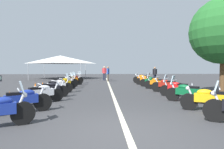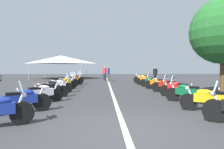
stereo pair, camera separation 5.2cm
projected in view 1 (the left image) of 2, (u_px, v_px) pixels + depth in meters
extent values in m
plane|color=#38383A|center=(127.00, 132.00, 4.66)|extent=(80.00, 80.00, 0.00)
cube|color=beige|center=(111.00, 91.00, 12.56)|extent=(30.39, 0.16, 0.01)
cylinder|color=black|center=(23.00, 113.00, 5.23)|extent=(0.41, 0.63, 0.64)
ellipsoid|color=navy|center=(2.00, 101.00, 4.97)|extent=(0.47, 0.58, 0.22)
cylinder|color=silver|center=(20.00, 103.00, 5.18)|extent=(0.19, 0.29, 0.58)
cylinder|color=silver|center=(18.00, 90.00, 5.15)|extent=(0.57, 0.31, 0.04)
sphere|color=silver|center=(25.00, 95.00, 5.23)|extent=(0.14, 0.14, 0.14)
cube|color=silver|center=(22.00, 87.00, 5.19)|extent=(0.38, 0.27, 0.32)
cylinder|color=black|center=(43.00, 102.00, 6.87)|extent=(0.43, 0.63, 0.64)
cube|color=navy|center=(21.00, 99.00, 6.49)|extent=(0.76, 1.07, 0.30)
ellipsoid|color=navy|center=(27.00, 93.00, 6.58)|extent=(0.48, 0.58, 0.22)
cube|color=black|center=(14.00, 94.00, 6.37)|extent=(0.46, 0.55, 0.12)
cylinder|color=silver|center=(41.00, 94.00, 6.83)|extent=(0.20, 0.29, 0.58)
cylinder|color=silver|center=(39.00, 84.00, 6.79)|extent=(0.56, 0.33, 0.04)
sphere|color=silver|center=(44.00, 88.00, 6.88)|extent=(0.14, 0.14, 0.14)
cylinder|color=silver|center=(7.00, 107.00, 6.44)|extent=(0.34, 0.52, 0.08)
cylinder|color=black|center=(57.00, 95.00, 8.76)|extent=(0.48, 0.56, 0.61)
cylinder|color=black|center=(21.00, 99.00, 7.76)|extent=(0.48, 0.56, 0.61)
cube|color=white|center=(40.00, 93.00, 8.25)|extent=(0.94, 1.09, 0.30)
ellipsoid|color=white|center=(44.00, 88.00, 8.37)|extent=(0.53, 0.57, 0.22)
cube|color=black|center=(35.00, 89.00, 8.10)|extent=(0.50, 0.54, 0.12)
cylinder|color=silver|center=(55.00, 89.00, 8.71)|extent=(0.23, 0.27, 0.58)
cylinder|color=silver|center=(54.00, 81.00, 8.67)|extent=(0.51, 0.41, 0.04)
sphere|color=silver|center=(58.00, 84.00, 8.78)|extent=(0.14, 0.14, 0.14)
cylinder|color=silver|center=(28.00, 99.00, 8.10)|extent=(0.40, 0.48, 0.08)
cylinder|color=black|center=(63.00, 91.00, 10.13)|extent=(0.41, 0.61, 0.62)
cylinder|color=black|center=(34.00, 93.00, 9.41)|extent=(0.41, 0.61, 0.62)
cube|color=black|center=(49.00, 89.00, 9.76)|extent=(0.75, 1.10, 0.30)
ellipsoid|color=black|center=(53.00, 85.00, 9.85)|extent=(0.47, 0.58, 0.22)
cube|color=black|center=(45.00, 85.00, 9.65)|extent=(0.45, 0.55, 0.12)
cylinder|color=silver|center=(62.00, 86.00, 10.09)|extent=(0.20, 0.29, 0.58)
cylinder|color=silver|center=(61.00, 79.00, 10.06)|extent=(0.57, 0.32, 0.04)
sphere|color=silver|center=(64.00, 82.00, 10.14)|extent=(0.14, 0.14, 0.14)
cylinder|color=silver|center=(40.00, 94.00, 9.71)|extent=(0.33, 0.52, 0.08)
cylinder|color=black|center=(68.00, 88.00, 11.83)|extent=(0.41, 0.62, 0.63)
cylinder|color=black|center=(45.00, 89.00, 11.12)|extent=(0.41, 0.62, 0.63)
cube|color=white|center=(56.00, 85.00, 11.47)|extent=(0.74, 1.07, 0.30)
ellipsoid|color=white|center=(59.00, 82.00, 11.55)|extent=(0.47, 0.58, 0.22)
cube|color=black|center=(53.00, 82.00, 11.35)|extent=(0.45, 0.55, 0.12)
cylinder|color=silver|center=(67.00, 83.00, 11.78)|extent=(0.19, 0.29, 0.58)
cylinder|color=silver|center=(66.00, 77.00, 11.75)|extent=(0.57, 0.32, 0.04)
sphere|color=silver|center=(69.00, 80.00, 11.83)|extent=(0.14, 0.14, 0.14)
cylinder|color=silver|center=(49.00, 90.00, 11.42)|extent=(0.32, 0.53, 0.08)
cube|color=silver|center=(67.00, 76.00, 11.79)|extent=(0.38, 0.27, 0.32)
cylinder|color=black|center=(72.00, 85.00, 13.82)|extent=(0.50, 0.57, 0.63)
cylinder|color=black|center=(52.00, 86.00, 12.80)|extent=(0.50, 0.57, 0.63)
cube|color=#EAB214|center=(63.00, 83.00, 13.30)|extent=(0.95, 1.08, 0.30)
ellipsoid|color=#EAB214|center=(65.00, 80.00, 13.42)|extent=(0.53, 0.57, 0.22)
cube|color=black|center=(60.00, 80.00, 13.15)|extent=(0.50, 0.54, 0.12)
cylinder|color=silver|center=(71.00, 81.00, 13.77)|extent=(0.24, 0.27, 0.58)
cylinder|color=silver|center=(71.00, 76.00, 13.73)|extent=(0.51, 0.42, 0.04)
sphere|color=silver|center=(73.00, 78.00, 13.84)|extent=(0.14, 0.14, 0.14)
cylinder|color=silver|center=(55.00, 87.00, 13.14)|extent=(0.41, 0.48, 0.08)
cube|color=silver|center=(72.00, 75.00, 13.78)|extent=(0.36, 0.32, 0.32)
cylinder|color=black|center=(75.00, 83.00, 15.32)|extent=(0.50, 0.62, 0.66)
cylinder|color=black|center=(56.00, 84.00, 14.36)|extent=(0.50, 0.62, 0.66)
cube|color=silver|center=(66.00, 81.00, 14.83)|extent=(0.91, 1.12, 0.30)
ellipsoid|color=silver|center=(68.00, 78.00, 14.94)|extent=(0.51, 0.57, 0.22)
cube|color=black|center=(63.00, 79.00, 14.69)|extent=(0.49, 0.54, 0.12)
cylinder|color=silver|center=(74.00, 79.00, 15.27)|extent=(0.22, 0.28, 0.58)
cylinder|color=silver|center=(73.00, 75.00, 15.23)|extent=(0.53, 0.39, 0.04)
sphere|color=silver|center=(75.00, 77.00, 15.33)|extent=(0.14, 0.14, 0.14)
cylinder|color=silver|center=(59.00, 85.00, 14.70)|extent=(0.38, 0.50, 0.08)
cube|color=silver|center=(74.00, 74.00, 15.28)|extent=(0.36, 0.31, 0.32)
cylinder|color=black|center=(79.00, 81.00, 17.01)|extent=(0.43, 0.62, 0.63)
cylinder|color=black|center=(64.00, 82.00, 16.25)|extent=(0.43, 0.62, 0.63)
cube|color=orange|center=(72.00, 80.00, 16.62)|extent=(0.78, 1.09, 0.30)
ellipsoid|color=orange|center=(73.00, 77.00, 16.71)|extent=(0.48, 0.58, 0.22)
cube|color=black|center=(69.00, 78.00, 16.50)|extent=(0.46, 0.55, 0.12)
cylinder|color=silver|center=(79.00, 78.00, 16.97)|extent=(0.20, 0.29, 0.58)
cylinder|color=silver|center=(78.00, 74.00, 16.93)|extent=(0.56, 0.34, 0.04)
sphere|color=silver|center=(80.00, 76.00, 17.02)|extent=(0.14, 0.14, 0.14)
cylinder|color=silver|center=(66.00, 83.00, 16.55)|extent=(0.34, 0.52, 0.08)
cube|color=silver|center=(79.00, 73.00, 16.97)|extent=(0.37, 0.28, 0.32)
cylinder|color=black|center=(80.00, 80.00, 18.66)|extent=(0.49, 0.58, 0.63)
cylinder|color=black|center=(66.00, 81.00, 17.67)|extent=(0.49, 0.58, 0.63)
cube|color=maroon|center=(73.00, 79.00, 18.16)|extent=(0.93, 1.09, 0.30)
ellipsoid|color=maroon|center=(75.00, 77.00, 18.27)|extent=(0.52, 0.57, 0.22)
cube|color=black|center=(71.00, 77.00, 18.01)|extent=(0.50, 0.54, 0.12)
cylinder|color=silver|center=(80.00, 77.00, 18.61)|extent=(0.23, 0.27, 0.58)
cylinder|color=silver|center=(79.00, 74.00, 18.57)|extent=(0.52, 0.41, 0.04)
sphere|color=silver|center=(81.00, 75.00, 18.68)|extent=(0.14, 0.14, 0.14)
cylinder|color=silver|center=(68.00, 82.00, 18.01)|extent=(0.40, 0.48, 0.08)
cube|color=silver|center=(80.00, 73.00, 18.62)|extent=(0.36, 0.32, 0.32)
cylinder|color=black|center=(215.00, 110.00, 5.50)|extent=(0.47, 0.64, 0.66)
cylinder|color=silver|center=(218.00, 100.00, 5.46)|extent=(0.21, 0.28, 0.58)
cylinder|color=silver|center=(219.00, 88.00, 5.43)|extent=(0.55, 0.36, 0.04)
sphere|color=silver|center=(213.00, 93.00, 5.51)|extent=(0.14, 0.14, 0.14)
cube|color=silver|center=(216.00, 85.00, 5.46)|extent=(0.37, 0.29, 0.32)
cylinder|color=black|center=(189.00, 102.00, 7.03)|extent=(0.39, 0.62, 0.62)
cube|color=#EAB214|center=(210.00, 98.00, 6.76)|extent=(0.72, 1.08, 0.30)
ellipsoid|color=#EAB214|center=(205.00, 92.00, 6.82)|extent=(0.46, 0.58, 0.22)
cube|color=black|center=(217.00, 93.00, 6.66)|extent=(0.44, 0.55, 0.12)
cylinder|color=silver|center=(191.00, 94.00, 7.00)|extent=(0.19, 0.29, 0.58)
cylinder|color=silver|center=(192.00, 84.00, 6.97)|extent=(0.58, 0.30, 0.04)
sphere|color=silver|center=(188.00, 88.00, 7.03)|extent=(0.14, 0.14, 0.14)
cylinder|color=silver|center=(224.00, 108.00, 6.44)|extent=(0.31, 0.53, 0.08)
cylinder|color=black|center=(172.00, 94.00, 8.93)|extent=(0.48, 0.60, 0.63)
cylinder|color=black|center=(205.00, 97.00, 8.19)|extent=(0.48, 0.60, 0.63)
cube|color=#0C592D|center=(188.00, 91.00, 8.55)|extent=(0.83, 1.03, 0.30)
ellipsoid|color=#0C592D|center=(184.00, 87.00, 8.64)|extent=(0.51, 0.58, 0.22)
cube|color=black|center=(193.00, 88.00, 8.43)|extent=(0.49, 0.54, 0.12)
cylinder|color=silver|center=(174.00, 88.00, 8.88)|extent=(0.22, 0.28, 0.58)
cylinder|color=silver|center=(175.00, 80.00, 8.85)|extent=(0.53, 0.39, 0.04)
sphere|color=silver|center=(171.00, 84.00, 8.93)|extent=(0.14, 0.14, 0.14)
cylinder|color=silver|center=(197.00, 99.00, 8.19)|extent=(0.38, 0.50, 0.08)
cube|color=silver|center=(173.00, 79.00, 8.89)|extent=(0.36, 0.31, 0.32)
cylinder|color=black|center=(165.00, 90.00, 10.46)|extent=(0.46, 0.58, 0.61)
cylinder|color=black|center=(192.00, 92.00, 9.71)|extent=(0.46, 0.58, 0.61)
cube|color=red|center=(178.00, 88.00, 10.08)|extent=(0.84, 1.03, 0.30)
ellipsoid|color=red|center=(175.00, 84.00, 10.17)|extent=(0.51, 0.57, 0.22)
cube|color=black|center=(183.00, 85.00, 9.96)|extent=(0.49, 0.54, 0.12)
cylinder|color=silver|center=(166.00, 85.00, 10.42)|extent=(0.22, 0.28, 0.58)
cylinder|color=silver|center=(167.00, 79.00, 10.38)|extent=(0.53, 0.39, 0.04)
sphere|color=silver|center=(164.00, 81.00, 10.47)|extent=(0.14, 0.14, 0.14)
cylinder|color=silver|center=(186.00, 94.00, 9.71)|extent=(0.38, 0.50, 0.08)
cube|color=silver|center=(166.00, 77.00, 10.42)|extent=(0.36, 0.31, 0.32)
cylinder|color=black|center=(156.00, 87.00, 12.28)|extent=(0.47, 0.61, 0.64)
cylinder|color=black|center=(179.00, 88.00, 11.54)|extent=(0.47, 0.61, 0.64)
cube|color=maroon|center=(167.00, 85.00, 11.90)|extent=(0.84, 1.06, 0.30)
ellipsoid|color=maroon|center=(165.00, 81.00, 11.99)|extent=(0.51, 0.58, 0.22)
cube|color=black|center=(171.00, 82.00, 11.78)|extent=(0.48, 0.54, 0.12)
cylinder|color=silver|center=(157.00, 82.00, 12.23)|extent=(0.22, 0.28, 0.58)
cylinder|color=silver|center=(158.00, 77.00, 12.20)|extent=(0.54, 0.38, 0.04)
sphere|color=silver|center=(156.00, 79.00, 12.28)|extent=(0.14, 0.14, 0.14)
cylinder|color=silver|center=(174.00, 90.00, 11.54)|extent=(0.37, 0.50, 0.08)
cylinder|color=black|center=(148.00, 85.00, 14.00)|extent=(0.48, 0.58, 0.62)
cylinder|color=black|center=(168.00, 86.00, 13.20)|extent=(0.48, 0.58, 0.62)
cube|color=orange|center=(158.00, 83.00, 13.59)|extent=(0.88, 1.04, 0.30)
ellipsoid|color=orange|center=(155.00, 80.00, 13.69)|extent=(0.52, 0.57, 0.22)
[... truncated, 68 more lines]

